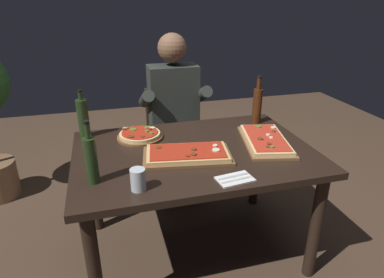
{
  "coord_description": "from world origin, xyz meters",
  "views": [
    {
      "loc": [
        -0.49,
        -1.73,
        1.59
      ],
      "look_at": [
        0.0,
        0.05,
        0.79
      ],
      "focal_mm": 31.3,
      "sensor_mm": 36.0,
      "label": 1
    }
  ],
  "objects": [
    {
      "name": "ground_plane",
      "position": [
        0.0,
        0.0,
        0.0
      ],
      "size": [
        6.4,
        6.4,
        0.0
      ],
      "primitive_type": "plane",
      "color": "#4C3828"
    },
    {
      "name": "dining_table",
      "position": [
        0.0,
        0.0,
        0.64
      ],
      "size": [
        1.4,
        0.96,
        0.74
      ],
      "color": "black",
      "rests_on": "ground_plane"
    },
    {
      "name": "pizza_rectangular_front",
      "position": [
        -0.06,
        -0.08,
        0.76
      ],
      "size": [
        0.53,
        0.35,
        0.05
      ],
      "color": "brown",
      "rests_on": "dining_table"
    },
    {
      "name": "pizza_rectangular_left",
      "position": [
        0.45,
        -0.02,
        0.76
      ],
      "size": [
        0.36,
        0.54,
        0.05
      ],
      "color": "brown",
      "rests_on": "dining_table"
    },
    {
      "name": "pizza_round_far",
      "position": [
        -0.29,
        0.26,
        0.76
      ],
      "size": [
        0.29,
        0.29,
        0.05
      ],
      "color": "brown",
      "rests_on": "dining_table"
    },
    {
      "name": "wine_bottle_dark",
      "position": [
        0.55,
        0.33,
        0.88
      ],
      "size": [
        0.06,
        0.06,
        0.34
      ],
      "color": "#47230F",
      "rests_on": "dining_table"
    },
    {
      "name": "oil_bottle_amber",
      "position": [
        -0.58,
        -0.22,
        0.87
      ],
      "size": [
        0.06,
        0.06,
        0.32
      ],
      "color": "#233819",
      "rests_on": "dining_table"
    },
    {
      "name": "vinegar_bottle_green",
      "position": [
        -0.63,
        0.39,
        0.87
      ],
      "size": [
        0.07,
        0.07,
        0.31
      ],
      "color": "#233819",
      "rests_on": "dining_table"
    },
    {
      "name": "tumbler_near_camera",
      "position": [
        -0.37,
        -0.35,
        0.79
      ],
      "size": [
        0.07,
        0.07,
        0.11
      ],
      "color": "silver",
      "rests_on": "dining_table"
    },
    {
      "name": "napkin_cutlery_set",
      "position": [
        0.1,
        -0.39,
        0.74
      ],
      "size": [
        0.19,
        0.13,
        0.01
      ],
      "color": "white",
      "rests_on": "dining_table"
    },
    {
      "name": "diner_chair",
      "position": [
        0.05,
        0.86,
        0.49
      ],
      "size": [
        0.44,
        0.44,
        0.87
      ],
      "color": "#3D2B1E",
      "rests_on": "ground_plane"
    },
    {
      "name": "seated_diner",
      "position": [
        0.05,
        0.74,
        0.74
      ],
      "size": [
        0.53,
        0.41,
        1.33
      ],
      "color": "#23232D",
      "rests_on": "ground_plane"
    }
  ]
}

